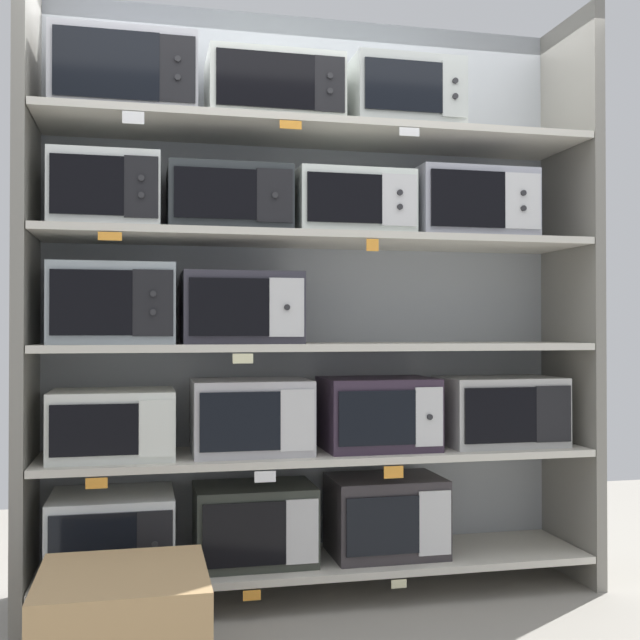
{
  "coord_description": "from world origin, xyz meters",
  "views": [
    {
      "loc": [
        -0.74,
        -3.31,
        1.14
      ],
      "look_at": [
        0.0,
        0.0,
        1.18
      ],
      "focal_mm": 44.21,
      "sensor_mm": 36.0,
      "label": 1
    }
  ],
  "objects_px": {
    "microwave_6": "(500,411)",
    "microwave_15": "(400,101)",
    "microwave_9": "(106,193)",
    "microwave_12": "(466,207)",
    "microwave_2": "(386,515)",
    "microwave_4": "(251,416)",
    "microwave_7": "(113,304)",
    "microwave_5": "(378,413)",
    "microwave_11": "(350,206)",
    "microwave_14": "(273,93)",
    "shipping_carton": "(123,630)",
    "microwave_0": "(112,533)",
    "microwave_1": "(254,524)",
    "microwave_10": "(228,202)",
    "microwave_13": "(125,78)",
    "microwave_8": "(240,308)",
    "microwave_3": "(113,424)"
  },
  "relations": [
    {
      "from": "microwave_3",
      "to": "microwave_15",
      "type": "bearing_deg",
      "value": -0.0
    },
    {
      "from": "microwave_6",
      "to": "microwave_15",
      "type": "relative_size",
      "value": 1.11
    },
    {
      "from": "microwave_8",
      "to": "microwave_15",
      "type": "xyz_separation_m",
      "value": [
        0.7,
        0.0,
        0.92
      ]
    },
    {
      "from": "microwave_6",
      "to": "microwave_12",
      "type": "distance_m",
      "value": 0.94
    },
    {
      "from": "microwave_5",
      "to": "microwave_14",
      "type": "xyz_separation_m",
      "value": [
        -0.46,
        -0.0,
        1.37
      ]
    },
    {
      "from": "microwave_5",
      "to": "microwave_6",
      "type": "height_order",
      "value": "microwave_5"
    },
    {
      "from": "microwave_0",
      "to": "microwave_15",
      "type": "relative_size",
      "value": 1.03
    },
    {
      "from": "microwave_6",
      "to": "microwave_12",
      "type": "relative_size",
      "value": 0.99
    },
    {
      "from": "microwave_0",
      "to": "microwave_2",
      "type": "relative_size",
      "value": 1.01
    },
    {
      "from": "microwave_15",
      "to": "microwave_14",
      "type": "bearing_deg",
      "value": -179.97
    },
    {
      "from": "microwave_2",
      "to": "microwave_11",
      "type": "bearing_deg",
      "value": -179.93
    },
    {
      "from": "microwave_10",
      "to": "microwave_14",
      "type": "bearing_deg",
      "value": -0.08
    },
    {
      "from": "microwave_6",
      "to": "microwave_9",
      "type": "bearing_deg",
      "value": 180.0
    },
    {
      "from": "microwave_7",
      "to": "microwave_12",
      "type": "relative_size",
      "value": 0.92
    },
    {
      "from": "microwave_9",
      "to": "microwave_5",
      "type": "bearing_deg",
      "value": 0.01
    },
    {
      "from": "microwave_5",
      "to": "microwave_11",
      "type": "height_order",
      "value": "microwave_11"
    },
    {
      "from": "microwave_2",
      "to": "microwave_4",
      "type": "xyz_separation_m",
      "value": [
        -0.6,
        -0.0,
        0.45
      ]
    },
    {
      "from": "microwave_10",
      "to": "microwave_12",
      "type": "xyz_separation_m",
      "value": [
        1.07,
        -0.0,
        0.02
      ]
    },
    {
      "from": "microwave_12",
      "to": "microwave_11",
      "type": "bearing_deg",
      "value": 179.98
    },
    {
      "from": "microwave_13",
      "to": "shipping_carton",
      "type": "bearing_deg",
      "value": -88.7
    },
    {
      "from": "microwave_0",
      "to": "microwave_6",
      "type": "relative_size",
      "value": 0.93
    },
    {
      "from": "microwave_2",
      "to": "microwave_10",
      "type": "relative_size",
      "value": 0.97
    },
    {
      "from": "microwave_4",
      "to": "shipping_carton",
      "type": "height_order",
      "value": "microwave_4"
    },
    {
      "from": "microwave_11",
      "to": "microwave_14",
      "type": "height_order",
      "value": "microwave_14"
    },
    {
      "from": "microwave_13",
      "to": "microwave_0",
      "type": "bearing_deg",
      "value": 179.87
    },
    {
      "from": "microwave_0",
      "to": "microwave_1",
      "type": "relative_size",
      "value": 0.98
    },
    {
      "from": "microwave_4",
      "to": "microwave_2",
      "type": "bearing_deg",
      "value": 0.02
    },
    {
      "from": "microwave_9",
      "to": "microwave_12",
      "type": "height_order",
      "value": "same"
    },
    {
      "from": "microwave_6",
      "to": "microwave_9",
      "type": "distance_m",
      "value": 1.96
    },
    {
      "from": "shipping_carton",
      "to": "microwave_0",
      "type": "bearing_deg",
      "value": 94.78
    },
    {
      "from": "microwave_0",
      "to": "microwave_14",
      "type": "distance_m",
      "value": 1.95
    },
    {
      "from": "microwave_9",
      "to": "shipping_carton",
      "type": "bearing_deg",
      "value": -82.91
    },
    {
      "from": "microwave_8",
      "to": "shipping_carton",
      "type": "xyz_separation_m",
      "value": [
        -0.46,
        -0.72,
        -1.04
      ]
    },
    {
      "from": "microwave_3",
      "to": "microwave_9",
      "type": "relative_size",
      "value": 1.14
    },
    {
      "from": "microwave_4",
      "to": "microwave_12",
      "type": "bearing_deg",
      "value": -0.01
    },
    {
      "from": "microwave_3",
      "to": "microwave_15",
      "type": "relative_size",
      "value": 1.03
    },
    {
      "from": "microwave_7",
      "to": "microwave_5",
      "type": "bearing_deg",
      "value": 0.01
    },
    {
      "from": "microwave_2",
      "to": "microwave_13",
      "type": "height_order",
      "value": "microwave_13"
    },
    {
      "from": "microwave_8",
      "to": "microwave_10",
      "type": "bearing_deg",
      "value": 179.85
    },
    {
      "from": "microwave_3",
      "to": "microwave_13",
      "type": "xyz_separation_m",
      "value": [
        0.04,
        -0.0,
        1.41
      ]
    },
    {
      "from": "microwave_9",
      "to": "microwave_14",
      "type": "bearing_deg",
      "value": -0.01
    },
    {
      "from": "microwave_5",
      "to": "microwave_6",
      "type": "bearing_deg",
      "value": -0.01
    },
    {
      "from": "microwave_1",
      "to": "microwave_15",
      "type": "bearing_deg",
      "value": 0.02
    },
    {
      "from": "microwave_0",
      "to": "microwave_1",
      "type": "distance_m",
      "value": 0.58
    },
    {
      "from": "microwave_1",
      "to": "microwave_9",
      "type": "relative_size",
      "value": 1.16
    },
    {
      "from": "microwave_5",
      "to": "microwave_7",
      "type": "xyz_separation_m",
      "value": [
        -1.12,
        -0.0,
        0.47
      ]
    },
    {
      "from": "microwave_7",
      "to": "microwave_11",
      "type": "xyz_separation_m",
      "value": [
        1.0,
        0.0,
        0.44
      ]
    },
    {
      "from": "microwave_2",
      "to": "microwave_9",
      "type": "height_order",
      "value": "microwave_9"
    },
    {
      "from": "microwave_1",
      "to": "microwave_9",
      "type": "distance_m",
      "value": 1.5
    },
    {
      "from": "microwave_5",
      "to": "microwave_11",
      "type": "xyz_separation_m",
      "value": [
        -0.13,
        -0.0,
        0.9
      ]
    }
  ]
}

